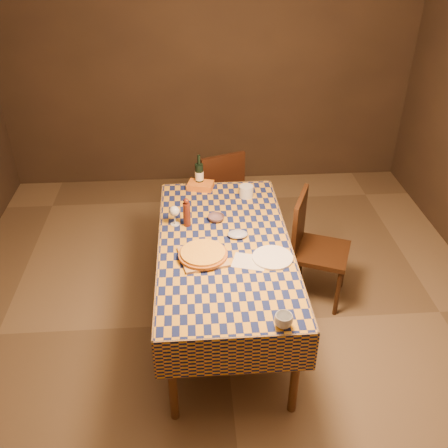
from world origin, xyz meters
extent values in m
plane|color=brown|center=(0.00, 0.00, 0.00)|extent=(5.00, 5.00, 0.00)
cube|color=#34271D|center=(0.00, 2.50, 1.35)|extent=(4.50, 0.10, 2.70)
cylinder|color=brown|center=(-0.38, -0.83, 0.38)|extent=(0.06, 0.06, 0.75)
cylinder|color=brown|center=(0.38, -0.83, 0.38)|extent=(0.06, 0.06, 0.75)
cylinder|color=brown|center=(-0.38, 0.83, 0.38)|extent=(0.06, 0.06, 0.75)
cylinder|color=brown|center=(0.38, 0.83, 0.38)|extent=(0.06, 0.06, 0.75)
cube|color=brown|center=(0.00, 0.00, 0.74)|extent=(0.90, 1.80, 0.03)
cube|color=brown|center=(0.00, 0.00, 0.76)|extent=(0.92, 1.82, 0.02)
cube|color=brown|center=(0.00, -0.92, 0.62)|extent=(0.94, 0.01, 0.30)
cube|color=brown|center=(0.00, 0.92, 0.62)|extent=(0.94, 0.01, 0.30)
cube|color=brown|center=(-0.47, 0.00, 0.62)|extent=(0.01, 1.84, 0.30)
cube|color=brown|center=(0.47, 0.00, 0.62)|extent=(0.01, 1.84, 0.30)
cube|color=tan|center=(-0.16, -0.16, 0.78)|extent=(0.36, 0.36, 0.02)
cylinder|color=#A75B1B|center=(-0.16, -0.16, 0.80)|extent=(0.34, 0.34, 0.02)
cylinder|color=gold|center=(-0.16, -0.16, 0.82)|extent=(0.31, 0.31, 0.01)
cylinder|color=#4E1D12|center=(-0.26, 0.26, 0.86)|extent=(0.06, 0.06, 0.19)
sphere|color=#4E1D12|center=(-0.26, 0.26, 0.98)|extent=(0.04, 0.04, 0.04)
imported|color=#5E464F|center=(-0.04, 0.31, 0.79)|extent=(0.16, 0.16, 0.04)
cylinder|color=silver|center=(-0.35, 0.27, 0.77)|extent=(0.07, 0.07, 0.00)
cylinder|color=silver|center=(-0.35, 0.27, 0.81)|extent=(0.01, 0.01, 0.07)
sphere|color=silver|center=(-0.35, 0.27, 0.89)|extent=(0.08, 0.08, 0.08)
ellipsoid|color=#3A0712|center=(-0.35, 0.27, 0.88)|extent=(0.05, 0.05, 0.03)
cylinder|color=black|center=(-0.15, 0.86, 0.87)|extent=(0.09, 0.09, 0.21)
cylinder|color=black|center=(-0.15, 0.86, 1.02)|extent=(0.03, 0.03, 0.08)
cylinder|color=beige|center=(-0.15, 0.86, 0.87)|extent=(0.09, 0.09, 0.07)
cylinder|color=silver|center=(0.23, 0.66, 0.82)|extent=(0.11, 0.11, 0.10)
cube|color=#CC671A|center=(-0.14, 0.83, 0.80)|extent=(0.24, 0.19, 0.05)
cylinder|color=white|center=(0.31, -0.20, 0.78)|extent=(0.36, 0.36, 0.02)
imported|color=silver|center=(0.27, -0.85, 0.81)|extent=(0.13, 0.13, 0.08)
cube|color=silver|center=(0.15, -0.23, 0.77)|extent=(0.26, 0.23, 0.00)
ellipsoid|color=#9CA5C8|center=(0.10, 0.08, 0.79)|extent=(0.18, 0.16, 0.04)
cube|color=black|center=(0.00, 1.31, 0.45)|extent=(0.54, 0.54, 0.04)
cube|color=black|center=(0.07, 1.12, 0.70)|extent=(0.41, 0.18, 0.46)
cylinder|color=black|center=(0.11, 1.54, 0.21)|extent=(0.04, 0.04, 0.43)
cylinder|color=black|center=(-0.23, 1.41, 0.21)|extent=(0.04, 0.04, 0.43)
cylinder|color=black|center=(0.23, 1.20, 0.21)|extent=(0.04, 0.04, 0.43)
cylinder|color=black|center=(-0.11, 1.08, 0.21)|extent=(0.04, 0.04, 0.43)
cube|color=black|center=(0.80, 0.28, 0.45)|extent=(0.55, 0.55, 0.04)
cube|color=black|center=(0.61, 0.35, 0.70)|extent=(0.19, 0.40, 0.46)
cylinder|color=black|center=(0.90, 0.04, 0.21)|extent=(0.04, 0.04, 0.43)
cylinder|color=black|center=(1.03, 0.37, 0.21)|extent=(0.04, 0.04, 0.43)
cylinder|color=black|center=(0.56, 0.18, 0.21)|extent=(0.04, 0.04, 0.43)
cylinder|color=black|center=(0.70, 0.51, 0.21)|extent=(0.04, 0.04, 0.43)
camera|label=1|loc=(-0.21, -2.89, 2.79)|focal=40.00mm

